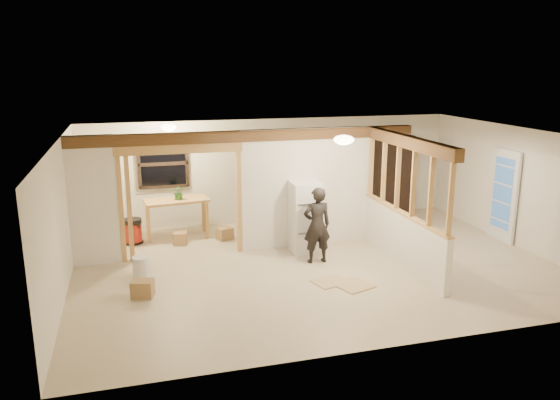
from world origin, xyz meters
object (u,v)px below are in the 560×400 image
object	(u,v)px
work_table	(177,218)
refrigerator	(305,217)
woman	(317,225)
shop_vac	(133,231)
bookshelf	(393,175)

from	to	relation	value
work_table	refrigerator	bearing A→B (deg)	-41.09
refrigerator	woman	bearing A→B (deg)	-89.56
woman	work_table	bearing A→B (deg)	-43.55
work_table	shop_vac	distance (m)	1.00
woman	shop_vac	xyz separation A→B (m)	(-3.43, 2.14, -0.47)
woman	work_table	size ratio (longest dim) A/B	1.09
bookshelf	work_table	bearing A→B (deg)	-174.89
woman	work_table	world-z (taller)	woman
bookshelf	refrigerator	bearing A→B (deg)	-144.74
woman	bookshelf	xyz separation A→B (m)	(3.05, 2.85, 0.26)
refrigerator	shop_vac	size ratio (longest dim) A/B	2.63
refrigerator	shop_vac	distance (m)	3.74
refrigerator	bookshelf	size ratio (longest dim) A/B	0.72
shop_vac	woman	bearing A→B (deg)	-31.94
shop_vac	refrigerator	bearing A→B (deg)	-22.90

